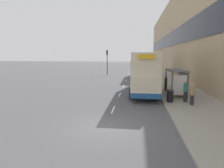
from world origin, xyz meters
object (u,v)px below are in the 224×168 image
bus_shelter (178,78)px  car_0 (142,65)px  litter_bin (170,96)px  pedestrian_at_shelter (166,83)px  double_decker_bus_near (144,72)px  pedestrian_3 (181,82)px  pedestrian_4 (186,91)px  double_decker_bus_ahead (141,65)px  traffic_light_far_kerb (107,58)px  pedestrian_2 (192,94)px  pedestrian_1 (186,80)px

bus_shelter → car_0: bus_shelter is taller
bus_shelter → litter_bin: 3.51m
car_0 → pedestrian_at_shelter: size_ratio=2.78×
car_0 → double_decker_bus_near: bearing=-90.9°
pedestrian_3 → pedestrian_4: 5.59m
double_decker_bus_near → double_decker_bus_ahead: (-0.05, 15.52, -0.00)m
traffic_light_far_kerb → pedestrian_at_shelter: bearing=-62.8°
double_decker_bus_ahead → pedestrian_2: double_decker_bus_ahead is taller
pedestrian_2 → traffic_light_far_kerb: traffic_light_far_kerb is taller
double_decker_bus_near → double_decker_bus_ahead: 15.52m
bus_shelter → double_decker_bus_ahead: bearing=100.9°
pedestrian_2 → litter_bin: (-1.58, 0.78, -0.33)m
pedestrian_1 → pedestrian_3: bearing=-115.0°
pedestrian_4 → pedestrian_2: bearing=-74.5°
bus_shelter → pedestrian_3: 2.94m
double_decker_bus_ahead → pedestrian_4: size_ratio=5.66×
double_decker_bus_near → pedestrian_4: size_ratio=6.02×
pedestrian_at_shelter → pedestrian_1: bearing=43.0°
double_decker_bus_near → pedestrian_1: double_decker_bus_near is taller
bus_shelter → car_0: size_ratio=0.95×
pedestrian_4 → double_decker_bus_ahead: bearing=99.6°
pedestrian_1 → litter_bin: size_ratio=1.73×
double_decker_bus_ahead → pedestrian_2: bearing=-80.1°
double_decker_bus_ahead → pedestrian_at_shelter: size_ratio=6.59×
car_0 → traffic_light_far_kerb: 24.78m
bus_shelter → pedestrian_1: 5.38m
bus_shelter → car_0: 44.11m
pedestrian_1 → pedestrian_3: pedestrian_3 is taller
double_decker_bus_near → pedestrian_4: 5.85m
car_0 → litter_bin: 47.10m
double_decker_bus_near → traffic_light_far_kerb: bearing=110.1°
pedestrian_3 → traffic_light_far_kerb: 21.07m
traffic_light_far_kerb → car_0: bearing=72.3°
pedestrian_1 → traffic_light_far_kerb: bearing=127.8°
car_0 → traffic_light_far_kerb: (-7.51, -23.48, 2.56)m
double_decker_bus_near → pedestrian_2: 6.84m
pedestrian_at_shelter → pedestrian_4: size_ratio=0.86×
car_0 → pedestrian_3: bearing=-85.2°
bus_shelter → litter_bin: bus_shelter is taller
double_decker_bus_ahead → double_decker_bus_near: bearing=-89.8°
pedestrian_2 → litter_bin: bearing=153.7°
pedestrian_1 → pedestrian_4: bearing=-103.1°
pedestrian_at_shelter → pedestrian_2: bearing=-79.2°
pedestrian_3 → pedestrian_4: (-0.76, -5.54, -0.01)m
car_0 → pedestrian_1: (4.55, -39.05, 0.22)m
pedestrian_2 → traffic_light_far_kerb: size_ratio=0.33×
bus_shelter → pedestrian_1: bearing=69.2°
pedestrian_2 → litter_bin: 1.79m
pedestrian_2 → pedestrian_1: bearing=80.1°
litter_bin → pedestrian_at_shelter: bearing=86.1°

